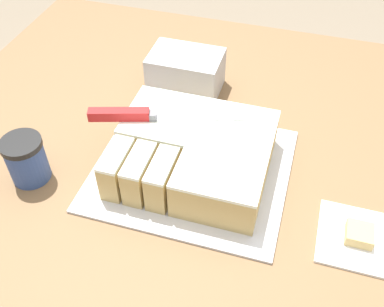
% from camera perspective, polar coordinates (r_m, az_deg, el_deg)
% --- Properties ---
extents(countertop, '(1.40, 1.10, 0.93)m').
position_cam_1_polar(countertop, '(1.37, 2.86, -13.04)').
color(countertop, brown).
rests_on(countertop, ground_plane).
extents(cake_board, '(0.40, 0.36, 0.01)m').
position_cam_1_polar(cake_board, '(0.95, 0.00, -2.00)').
color(cake_board, silver).
rests_on(cake_board, countertop).
extents(cake, '(0.31, 0.27, 0.09)m').
position_cam_1_polar(cake, '(0.92, 0.28, 0.09)').
color(cake, tan).
rests_on(cake, cake_board).
extents(knife, '(0.32, 0.12, 0.02)m').
position_cam_1_polar(knife, '(0.93, -7.41, 4.88)').
color(knife, silver).
rests_on(knife, cake).
extents(coffee_cup, '(0.08, 0.08, 0.10)m').
position_cam_1_polar(coffee_cup, '(0.96, -20.29, -0.71)').
color(coffee_cup, '#334C8C').
rests_on(coffee_cup, countertop).
extents(paper_napkin, '(0.14, 0.14, 0.01)m').
position_cam_1_polar(paper_napkin, '(0.90, 20.27, -10.09)').
color(paper_napkin, white).
rests_on(paper_napkin, countertop).
extents(brownie, '(0.05, 0.05, 0.02)m').
position_cam_1_polar(brownie, '(0.88, 20.49, -9.56)').
color(brownie, tan).
rests_on(brownie, paper_napkin).
extents(storage_box, '(0.18, 0.12, 0.10)m').
position_cam_1_polar(storage_box, '(1.14, -0.79, 10.31)').
color(storage_box, '#B2B2B7').
rests_on(storage_box, countertop).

